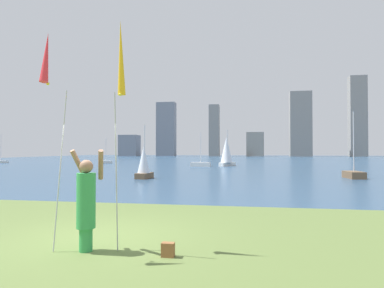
% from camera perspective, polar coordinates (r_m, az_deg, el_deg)
% --- Properties ---
extents(ground, '(120.00, 138.00, 0.12)m').
position_cam_1_polar(ground, '(58.20, 6.24, -3.06)').
color(ground, '#5B7038').
extents(person, '(0.73, 0.54, 2.00)m').
position_cam_1_polar(person, '(6.94, -17.70, -9.30)').
color(person, green).
rests_on(person, ground).
extents(kite_flag_left, '(0.16, 0.88, 4.22)m').
position_cam_1_polar(kite_flag_left, '(7.00, -23.64, 12.28)').
color(kite_flag_left, '#B2B2B7').
rests_on(kite_flag_left, ground).
extents(kite_flag_right, '(0.16, 0.46, 4.63)m').
position_cam_1_polar(kite_flag_right, '(7.10, -12.13, 13.48)').
color(kite_flag_right, '#B2B2B7').
rests_on(kite_flag_right, ground).
extents(bag, '(0.24, 0.15, 0.26)m').
position_cam_1_polar(bag, '(6.48, -4.15, -17.66)').
color(bag, brown).
rests_on(bag, ground).
extents(sailboat_0, '(1.99, 1.37, 3.92)m').
position_cam_1_polar(sailboat_0, '(51.22, -14.59, -2.96)').
color(sailboat_0, silver).
rests_on(sailboat_0, ground).
extents(sailboat_1, '(1.91, 1.83, 4.40)m').
position_cam_1_polar(sailboat_1, '(58.53, -30.01, -2.59)').
color(sailboat_1, white).
rests_on(sailboat_1, ground).
extents(sailboat_4, '(0.94, 1.77, 3.78)m').
position_cam_1_polar(sailboat_4, '(23.44, -8.27, -3.34)').
color(sailboat_4, brown).
rests_on(sailboat_4, ground).
extents(sailboat_5, '(2.39, 0.97, 4.06)m').
position_cam_1_polar(sailboat_5, '(39.68, 1.50, -3.49)').
color(sailboat_5, white).
rests_on(sailboat_5, ground).
extents(sailboat_6, '(2.09, 2.90, 4.54)m').
position_cam_1_polar(sailboat_6, '(41.34, 5.95, -1.26)').
color(sailboat_6, white).
rests_on(sailboat_6, ground).
extents(sailboat_7, '(1.12, 2.04, 4.70)m').
position_cam_1_polar(sailboat_7, '(26.03, 26.04, -4.71)').
color(sailboat_7, brown).
rests_on(sailboat_7, ground).
extents(skyline_tower_0, '(6.15, 5.22, 7.01)m').
position_cam_1_polar(skyline_tower_0, '(113.01, -10.69, -0.27)').
color(skyline_tower_0, gray).
rests_on(skyline_tower_0, ground).
extents(skyline_tower_1, '(6.23, 3.72, 18.03)m').
position_cam_1_polar(skyline_tower_1, '(112.33, -4.44, 2.53)').
color(skyline_tower_1, gray).
rests_on(skyline_tower_1, ground).
extents(skyline_tower_2, '(3.16, 4.49, 16.50)m').
position_cam_1_polar(skyline_tower_2, '(107.28, 3.85, 2.29)').
color(skyline_tower_2, gray).
rests_on(skyline_tower_2, ground).
extents(skyline_tower_3, '(5.52, 5.66, 7.74)m').
position_cam_1_polar(skyline_tower_3, '(109.78, 10.76, -0.05)').
color(skyline_tower_3, gray).
rests_on(skyline_tower_3, ground).
extents(skyline_tower_4, '(6.59, 3.68, 20.31)m').
position_cam_1_polar(skyline_tower_4, '(109.45, 18.13, 3.28)').
color(skyline_tower_4, gray).
rests_on(skyline_tower_4, ground).
extents(skyline_tower_5, '(5.00, 3.47, 25.06)m').
position_cam_1_polar(skyline_tower_5, '(115.67, 26.55, 4.28)').
color(skyline_tower_5, gray).
rests_on(skyline_tower_5, ground).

